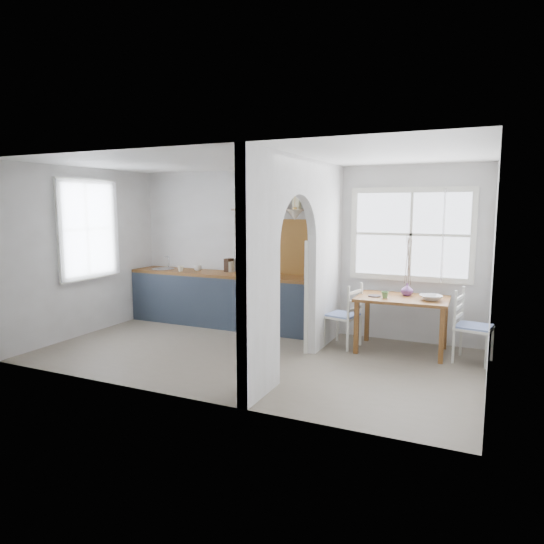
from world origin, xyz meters
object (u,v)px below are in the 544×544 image
at_px(dining_table, 401,324).
at_px(kettle, 309,272).
at_px(chair_left, 343,315).
at_px(vase, 407,289).
at_px(chair_right, 474,326).

bearing_deg(dining_table, kettle, 169.34).
distance_m(chair_left, kettle, 0.91).
bearing_deg(chair_left, dining_table, 109.52).
relative_size(kettle, vase, 1.22).
bearing_deg(vase, kettle, 176.77).
xyz_separation_m(chair_left, chair_right, (1.74, 0.00, 0.01)).
bearing_deg(kettle, chair_left, -7.91).
bearing_deg(kettle, dining_table, 9.93).
height_order(chair_left, chair_right, chair_right).
distance_m(chair_left, vase, 0.97).
height_order(chair_left, kettle, kettle).
relative_size(dining_table, chair_left, 1.33).
bearing_deg(kettle, vase, 15.79).
height_order(dining_table, chair_left, chair_left).
relative_size(chair_right, vase, 5.45).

